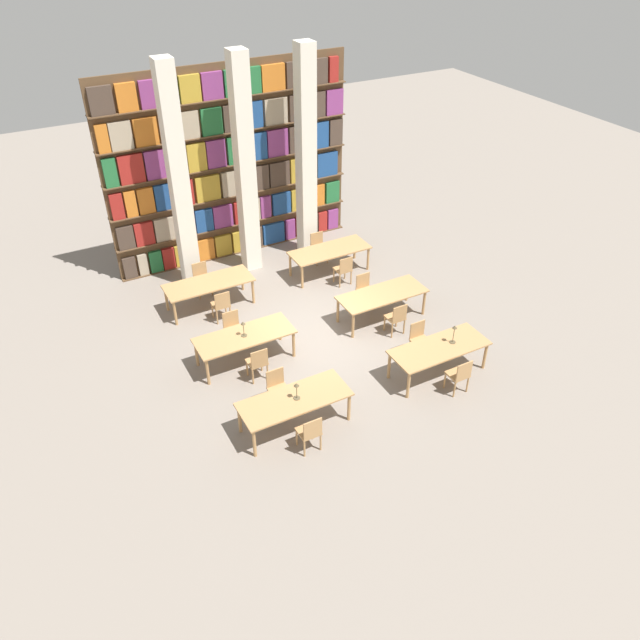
{
  "coord_description": "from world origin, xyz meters",
  "views": [
    {
      "loc": [
        -5.76,
        -10.98,
        9.29
      ],
      "look_at": [
        0.0,
        -0.26,
        0.68
      ],
      "focal_mm": 35.0,
      "sensor_mm": 36.0,
      "label": 1
    }
  ],
  "objects_px": {
    "chair_2": "(460,375)",
    "chair_8": "(221,304)",
    "reading_table_5": "(330,252)",
    "chair_1": "(278,388)",
    "chair_10": "(344,269)",
    "chair_4": "(258,362)",
    "desk_lamp_0": "(297,388)",
    "chair_5": "(233,328)",
    "chair_7": "(365,289)",
    "chair_3": "(420,339)",
    "chair_9": "(202,278)",
    "reading_table_4": "(209,285)",
    "reading_table_3": "(382,296)",
    "chair_6": "(396,317)",
    "pillar_left": "(179,181)",
    "reading_table_0": "(295,401)",
    "desk_lamp_2": "(243,326)",
    "desk_lamp_1": "(454,331)",
    "chair_0": "(310,432)",
    "pillar_right": "(306,157)",
    "chair_11": "(319,246)",
    "pillar_center": "(245,168)",
    "reading_table_2": "(245,338)",
    "reading_table_1": "(439,349)"
  },
  "relations": [
    {
      "from": "pillar_left",
      "to": "chair_8",
      "type": "xyz_separation_m",
      "value": [
        0.08,
        -2.2,
        -2.52
      ]
    },
    {
      "from": "chair_4",
      "to": "chair_10",
      "type": "bearing_deg",
      "value": 35.02
    },
    {
      "from": "reading_table_0",
      "to": "desk_lamp_2",
      "type": "height_order",
      "value": "desk_lamp_2"
    },
    {
      "from": "reading_table_3",
      "to": "chair_6",
      "type": "height_order",
      "value": "chair_6"
    },
    {
      "from": "reading_table_5",
      "to": "chair_10",
      "type": "height_order",
      "value": "chair_10"
    },
    {
      "from": "desk_lamp_0",
      "to": "reading_table_4",
      "type": "relative_size",
      "value": 0.17
    },
    {
      "from": "pillar_left",
      "to": "reading_table_2",
      "type": "relative_size",
      "value": 2.62
    },
    {
      "from": "pillar_center",
      "to": "pillar_right",
      "type": "distance_m",
      "value": 1.83
    },
    {
      "from": "chair_9",
      "to": "chair_4",
      "type": "bearing_deg",
      "value": 88.35
    },
    {
      "from": "desk_lamp_0",
      "to": "chair_2",
      "type": "relative_size",
      "value": 0.45
    },
    {
      "from": "reading_table_3",
      "to": "desk_lamp_0",
      "type": "bearing_deg",
      "value": -145.89
    },
    {
      "from": "chair_1",
      "to": "chair_3",
      "type": "bearing_deg",
      "value": 179.8
    },
    {
      "from": "pillar_right",
      "to": "chair_9",
      "type": "xyz_separation_m",
      "value": [
        -3.58,
        -0.72,
        -2.52
      ]
    },
    {
      "from": "reading_table_0",
      "to": "reading_table_5",
      "type": "height_order",
      "value": "same"
    },
    {
      "from": "reading_table_2",
      "to": "chair_0",
      "type": "bearing_deg",
      "value": -89.5
    },
    {
      "from": "chair_8",
      "to": "pillar_left",
      "type": "bearing_deg",
      "value": 91.99
    },
    {
      "from": "pillar_center",
      "to": "chair_2",
      "type": "relative_size",
      "value": 6.76
    },
    {
      "from": "chair_7",
      "to": "chair_5",
      "type": "bearing_deg",
      "value": -0.26
    },
    {
      "from": "chair_7",
      "to": "chair_3",
      "type": "bearing_deg",
      "value": 89.77
    },
    {
      "from": "pillar_right",
      "to": "chair_9",
      "type": "relative_size",
      "value": 6.76
    },
    {
      "from": "desk_lamp_1",
      "to": "chair_11",
      "type": "relative_size",
      "value": 0.52
    },
    {
      "from": "chair_1",
      "to": "pillar_right",
      "type": "bearing_deg",
      "value": -122.52
    },
    {
      "from": "chair_4",
      "to": "desk_lamp_1",
      "type": "bearing_deg",
      "value": -23.28
    },
    {
      "from": "desk_lamp_1",
      "to": "chair_10",
      "type": "height_order",
      "value": "desk_lamp_1"
    },
    {
      "from": "desk_lamp_1",
      "to": "chair_9",
      "type": "distance_m",
      "value": 7.02
    },
    {
      "from": "chair_0",
      "to": "chair_8",
      "type": "xyz_separation_m",
      "value": [
        0.08,
        5.03,
        0.0
      ]
    },
    {
      "from": "chair_2",
      "to": "chair_3",
      "type": "relative_size",
      "value": 1.0
    },
    {
      "from": "chair_4",
      "to": "chair_6",
      "type": "xyz_separation_m",
      "value": [
        3.71,
        -0.02,
        0.0
      ]
    },
    {
      "from": "chair_7",
      "to": "reading_table_4",
      "type": "height_order",
      "value": "chair_7"
    },
    {
      "from": "chair_2",
      "to": "chair_10",
      "type": "distance_m",
      "value": 5.09
    },
    {
      "from": "chair_3",
      "to": "reading_table_4",
      "type": "xyz_separation_m",
      "value": [
        -3.63,
        4.3,
        0.19
      ]
    },
    {
      "from": "chair_4",
      "to": "reading_table_5",
      "type": "relative_size",
      "value": 0.39
    },
    {
      "from": "desk_lamp_0",
      "to": "chair_2",
      "type": "distance_m",
      "value": 3.7
    },
    {
      "from": "reading_table_3",
      "to": "reading_table_4",
      "type": "relative_size",
      "value": 1.0
    },
    {
      "from": "desk_lamp_2",
      "to": "chair_7",
      "type": "xyz_separation_m",
      "value": [
        3.72,
        0.74,
        -0.53
      ]
    },
    {
      "from": "reading_table_5",
      "to": "chair_1",
      "type": "bearing_deg",
      "value": -130.13
    },
    {
      "from": "chair_2",
      "to": "reading_table_3",
      "type": "height_order",
      "value": "chair_2"
    },
    {
      "from": "chair_2",
      "to": "chair_8",
      "type": "xyz_separation_m",
      "value": [
        -3.58,
        5.05,
        0.0
      ]
    },
    {
      "from": "chair_2",
      "to": "chair_5",
      "type": "bearing_deg",
      "value": 133.08
    },
    {
      "from": "pillar_left",
      "to": "reading_table_4",
      "type": "distance_m",
      "value": 2.74
    },
    {
      "from": "chair_2",
      "to": "desk_lamp_1",
      "type": "distance_m",
      "value": 1.0
    },
    {
      "from": "chair_9",
      "to": "reading_table_1",
      "type": "bearing_deg",
      "value": 121.66
    },
    {
      "from": "desk_lamp_1",
      "to": "chair_10",
      "type": "relative_size",
      "value": 0.52
    },
    {
      "from": "desk_lamp_1",
      "to": "chair_7",
      "type": "relative_size",
      "value": 0.52
    },
    {
      "from": "pillar_left",
      "to": "chair_5",
      "type": "xyz_separation_m",
      "value": [
        -0.04,
        -3.29,
        -2.52
      ]
    },
    {
      "from": "chair_9",
      "to": "reading_table_4",
      "type": "bearing_deg",
      "value": 86.48
    },
    {
      "from": "chair_6",
      "to": "chair_9",
      "type": "height_order",
      "value": "same"
    },
    {
      "from": "reading_table_3",
      "to": "chair_9",
      "type": "height_order",
      "value": "chair_9"
    },
    {
      "from": "chair_7",
      "to": "chair_6",
      "type": "bearing_deg",
      "value": 90.0
    },
    {
      "from": "desk_lamp_1",
      "to": "reading_table_4",
      "type": "distance_m",
      "value": 6.44
    }
  ]
}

